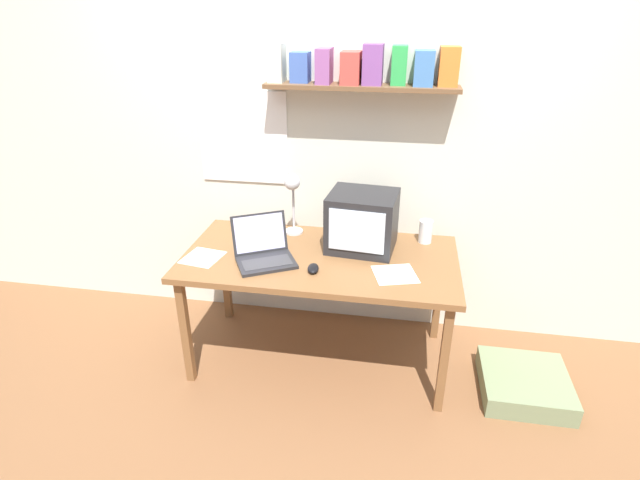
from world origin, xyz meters
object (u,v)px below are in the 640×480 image
juice_glass (425,232)px  loose_paper_near_monitor (203,257)px  floor_cushion (524,384)px  crt_monitor (362,221)px  desk_lamp (292,192)px  computer_mouse (313,268)px  open_notebook (395,274)px  corner_desk (320,265)px  laptop (263,249)px

juice_glass → loose_paper_near_monitor: 1.31m
juice_glass → floor_cushion: juice_glass is taller
crt_monitor → loose_paper_near_monitor: crt_monitor is taller
desk_lamp → computer_mouse: desk_lamp is taller
loose_paper_near_monitor → juice_glass: bearing=18.9°
crt_monitor → desk_lamp: 0.45m
juice_glass → computer_mouse: bearing=-141.9°
juice_glass → open_notebook: 0.47m
open_notebook → crt_monitor: bearing=125.1°
corner_desk → crt_monitor: crt_monitor is taller
computer_mouse → floor_cushion: bearing=2.9°
desk_lamp → juice_glass: bearing=-5.1°
desk_lamp → loose_paper_near_monitor: 0.65m
crt_monitor → loose_paper_near_monitor: (-0.87, -0.29, -0.16)m
laptop → open_notebook: bearing=-32.7°
open_notebook → floor_cushion: open_notebook is taller
computer_mouse → loose_paper_near_monitor: computer_mouse is taller
desk_lamp → loose_paper_near_monitor: size_ratio=1.68×
corner_desk → floor_cushion: bearing=-5.7°
desk_lamp → juice_glass: 0.83m
crt_monitor → loose_paper_near_monitor: 0.93m
corner_desk → laptop: laptop is taller
laptop → floor_cushion: 1.66m
laptop → computer_mouse: size_ratio=3.69×
corner_desk → crt_monitor: 0.35m
juice_glass → computer_mouse: juice_glass is taller
corner_desk → floor_cushion: size_ratio=3.26×
computer_mouse → desk_lamp: bearing=115.5°
laptop → floor_cushion: laptop is taller
open_notebook → floor_cushion: (0.77, 0.03, -0.65)m
corner_desk → desk_lamp: size_ratio=3.87×
corner_desk → computer_mouse: size_ratio=13.88×
laptop → floor_cushion: (1.50, -0.03, -0.71)m
corner_desk → desk_lamp: 0.47m
laptop → desk_lamp: desk_lamp is taller
crt_monitor → laptop: bearing=-149.6°
corner_desk → loose_paper_near_monitor: loose_paper_near_monitor is taller
crt_monitor → laptop: crt_monitor is taller
juice_glass → open_notebook: (-0.16, -0.43, -0.06)m
crt_monitor → computer_mouse: 0.43m
open_notebook → loose_paper_near_monitor: size_ratio=1.12×
desk_lamp → computer_mouse: (0.20, -0.42, -0.27)m
crt_monitor → desk_lamp: size_ratio=1.02×
open_notebook → floor_cushion: size_ratio=0.56×
computer_mouse → open_notebook: size_ratio=0.42×
desk_lamp → floor_cushion: bearing=-22.9°
corner_desk → desk_lamp: (-0.21, 0.24, 0.34)m
juice_glass → loose_paper_near_monitor: juice_glass is taller
laptop → computer_mouse: laptop is taller
laptop → loose_paper_near_monitor: (-0.34, -0.04, -0.06)m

